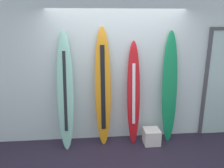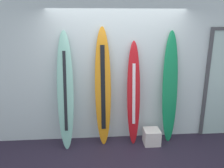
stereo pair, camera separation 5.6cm
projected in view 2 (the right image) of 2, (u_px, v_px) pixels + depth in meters
The scene contains 6 objects.
wall_back at pixel (116, 69), 4.31m from camera, with size 7.20×0.20×2.80m, color silver.
surfboard_seafoam at pixel (65, 92), 4.02m from camera, with size 0.30×0.42×2.14m.
surfboard_sunset at pixel (103, 89), 4.13m from camera, with size 0.30×0.30×2.20m.
surfboard_crimson at pixel (134, 95), 4.18m from camera, with size 0.25×0.31×1.95m.
surfboard_emerald at pixel (170, 88), 4.23m from camera, with size 0.30×0.30×2.13m.
display_block_left at pixel (152, 137), 4.30m from camera, with size 0.30×0.30×0.29m.
Camera 2 is at (-0.42, -2.91, 2.30)m, focal length 35.93 mm.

